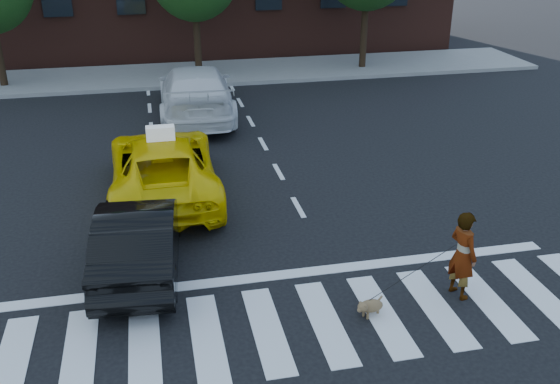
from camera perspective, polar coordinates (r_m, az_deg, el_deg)
name	(u,v)px	position (r m, az deg, el deg)	size (l,w,h in m)	color
ground	(267,330)	(10.58, -1.16, -12.48)	(120.00, 120.00, 0.00)	black
crosswalk	(267,329)	(10.57, -1.16, -12.46)	(13.00, 2.40, 0.01)	silver
stop_line	(251,278)	(11.87, -2.67, -7.90)	(12.00, 0.30, 0.01)	silver
sidewalk_far	(186,74)	(26.60, -8.58, 10.59)	(30.00, 4.00, 0.15)	slate
taxi	(163,166)	(15.17, -10.65, 2.34)	(2.47, 5.35, 1.49)	yellow
black_sedan	(139,235)	(12.21, -12.77, -3.88)	(1.44, 4.14, 1.36)	black
white_suv	(196,92)	(20.99, -7.71, 9.07)	(2.37, 5.84, 1.69)	silver
woman	(463,255)	(11.44, 16.36, -5.51)	(0.60, 0.40, 1.66)	#999999
dog	(369,306)	(10.88, 8.17, -10.30)	(0.55, 0.39, 0.33)	brown
taxi_sign	(160,133)	(14.67, -10.88, 5.32)	(0.65, 0.28, 0.32)	white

